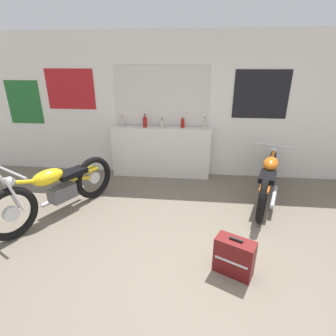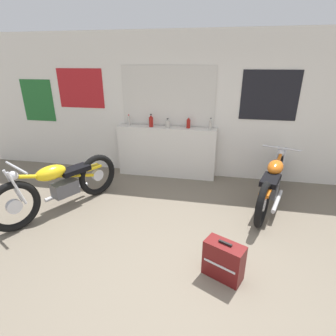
{
  "view_description": "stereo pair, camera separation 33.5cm",
  "coord_description": "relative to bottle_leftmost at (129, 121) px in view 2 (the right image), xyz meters",
  "views": [
    {
      "loc": [
        -0.07,
        -2.2,
        2.26
      ],
      "look_at": [
        -0.48,
        1.58,
        0.7
      ],
      "focal_mm": 28.0,
      "sensor_mm": 36.0,
      "label": 1
    },
    {
      "loc": [
        0.26,
        -2.15,
        2.26
      ],
      "look_at": [
        -0.48,
        1.58,
        0.7
      ],
      "focal_mm": 28.0,
      "sensor_mm": 36.0,
      "label": 2
    }
  ],
  "objects": [
    {
      "name": "sill_counter",
      "position": [
        0.79,
        -0.03,
        -0.61
      ],
      "size": [
        2.0,
        0.28,
        1.03
      ],
      "color": "silver",
      "rests_on": "ground_plane"
    },
    {
      "name": "hard_case_darkred",
      "position": [
        1.97,
        -2.69,
        -0.91
      ],
      "size": [
        0.48,
        0.38,
        0.46
      ],
      "color": "maroon",
      "rests_on": "ground_plane"
    },
    {
      "name": "motorcycle_orange",
      "position": [
        2.74,
        -0.92,
        -0.72
      ],
      "size": [
        0.87,
        1.98,
        0.86
      ],
      "color": "black",
      "rests_on": "ground_plane"
    },
    {
      "name": "bottle_rightmost",
      "position": [
        1.65,
        -0.04,
        0.0
      ],
      "size": [
        0.06,
        0.06,
        0.23
      ],
      "color": "#B7B2A8",
      "rests_on": "sill_counter"
    },
    {
      "name": "ground_plane",
      "position": [
        1.55,
        -2.9,
        -1.13
      ],
      "size": [
        24.0,
        24.0,
        0.0
      ],
      "primitive_type": "plane",
      "color": "#706656"
    },
    {
      "name": "bottle_right_center",
      "position": [
        1.22,
        -0.01,
        0.0
      ],
      "size": [
        0.07,
        0.07,
        0.23
      ],
      "color": "maroon",
      "rests_on": "sill_counter"
    },
    {
      "name": "bottle_left_center",
      "position": [
        0.47,
        -0.04,
        0.02
      ],
      "size": [
        0.08,
        0.08,
        0.26
      ],
      "color": "maroon",
      "rests_on": "sill_counter"
    },
    {
      "name": "wall_back",
      "position": [
        1.52,
        0.15,
        0.28
      ],
      "size": [
        10.0,
        0.07,
        2.8
      ],
      "color": "silver",
      "rests_on": "ground_plane"
    },
    {
      "name": "bottle_center",
      "position": [
        0.81,
        -0.05,
        -0.02
      ],
      "size": [
        0.09,
        0.09,
        0.18
      ],
      "color": "#B7B2A8",
      "rests_on": "sill_counter"
    },
    {
      "name": "bottle_leftmost",
      "position": [
        0.0,
        0.0,
        0.0
      ],
      "size": [
        0.06,
        0.06,
        0.22
      ],
      "color": "#B7B2A8",
      "rests_on": "sill_counter"
    },
    {
      "name": "motorcycle_yellow",
      "position": [
        -0.59,
        -1.72,
        -0.69
      ],
      "size": [
        1.11,
        1.95,
        0.93
      ],
      "color": "black",
      "rests_on": "ground_plane"
    }
  ]
}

